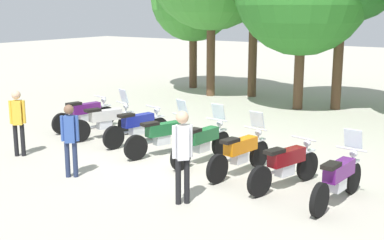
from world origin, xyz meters
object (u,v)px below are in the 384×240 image
object	(u,v)px
motorcycle_1	(105,120)
motorcycle_3	(163,135)
motorcycle_7	(338,178)
person_1	(182,149)
traffic_cone	(15,115)
motorcycle_4	(203,142)
person_0	(70,135)
motorcycle_5	(240,152)
motorcycle_2	(137,126)
person_2	(18,118)
motorcycle_0	(85,114)
motorcycle_6	(286,165)

from	to	relation	value
motorcycle_1	motorcycle_3	world-z (taller)	same
motorcycle_7	person_1	xyz separation A→B (m)	(-2.47, -1.67, 0.57)
motorcycle_3	traffic_cone	size ratio (longest dim) A/B	3.84
motorcycle_1	person_1	bearing A→B (deg)	-102.37
motorcycle_4	person_0	world-z (taller)	person_0
motorcycle_7	person_1	world-z (taller)	person_1
motorcycle_5	motorcycle_7	world-z (taller)	same
motorcycle_2	person_0	distance (m)	3.13
motorcycle_5	motorcycle_3	bearing A→B (deg)	90.65
motorcycle_1	motorcycle_3	distance (m)	2.47
motorcycle_2	person_2	size ratio (longest dim) A/B	1.28
motorcycle_1	motorcycle_3	bearing A→B (deg)	-81.45
person_2	motorcycle_3	bearing A→B (deg)	86.74
motorcycle_5	person_2	world-z (taller)	person_2
motorcycle_0	person_0	world-z (taller)	person_0
motorcycle_0	motorcycle_1	size ratio (longest dim) A/B	1.03
motorcycle_2	traffic_cone	distance (m)	4.99
person_1	traffic_cone	world-z (taller)	person_1
motorcycle_6	person_1	size ratio (longest dim) A/B	1.17
motorcycle_3	motorcycle_6	world-z (taller)	motorcycle_3
motorcycle_5	motorcycle_4	bearing A→B (deg)	83.26
motorcycle_0	motorcycle_3	world-z (taller)	motorcycle_3
motorcycle_0	traffic_cone	size ratio (longest dim) A/B	3.93
motorcycle_4	person_0	distance (m)	3.18
motorcycle_4	person_2	size ratio (longest dim) A/B	1.30
motorcycle_6	traffic_cone	xyz separation A→B (m)	(-9.84, 0.80, -0.23)
motorcycle_7	traffic_cone	bearing A→B (deg)	88.83
motorcycle_6	motorcycle_1	bearing A→B (deg)	95.36
motorcycle_0	motorcycle_4	size ratio (longest dim) A/B	0.99
motorcycle_7	person_0	xyz separation A→B (m)	(-5.44, -1.73, 0.44)
motorcycle_2	motorcycle_5	size ratio (longest dim) A/B	0.99
motorcycle_3	person_2	distance (m)	3.66
motorcycle_1	motorcycle_2	world-z (taller)	motorcycle_1
motorcycle_5	motorcycle_6	xyz separation A→B (m)	(1.22, -0.26, -0.01)
motorcycle_2	motorcycle_5	distance (m)	3.72
person_0	person_2	world-z (taller)	person_2
person_0	person_1	world-z (taller)	person_1
motorcycle_6	person_2	bearing A→B (deg)	118.48
motorcycle_2	motorcycle_7	size ratio (longest dim) A/B	0.99
motorcycle_1	person_2	xyz separation A→B (m)	(-0.51, -2.60, 0.47)
motorcycle_0	motorcycle_7	xyz separation A→B (m)	(8.49, -1.70, 0.01)
motorcycle_6	person_0	bearing A→B (deg)	130.42
motorcycle_0	motorcycle_4	distance (m)	4.93
motorcycle_5	person_1	world-z (taller)	person_1
motorcycle_4	person_1	world-z (taller)	person_1
motorcycle_2	motorcycle_6	xyz separation A→B (m)	(4.86, -1.02, 0.00)
motorcycle_7	person_2	world-z (taller)	person_2
motorcycle_6	motorcycle_7	world-z (taller)	motorcycle_7
motorcycle_7	person_0	world-z (taller)	person_0
motorcycle_1	motorcycle_5	world-z (taller)	same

